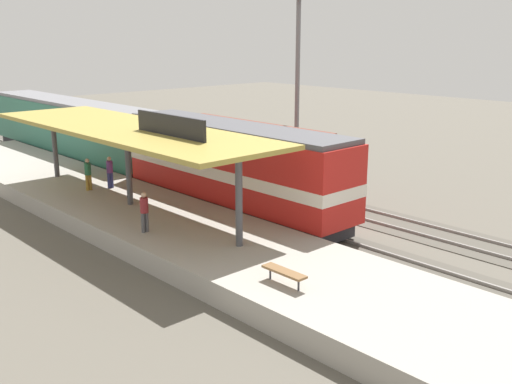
# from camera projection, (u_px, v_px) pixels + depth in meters

# --- Properties ---
(ground_plane) EXTENTS (120.00, 120.00, 0.00)m
(ground_plane) POSITION_uv_depth(u_px,v_px,m) (233.00, 197.00, 33.36)
(ground_plane) COLOR #5B564C
(track_near) EXTENTS (3.20, 110.00, 0.16)m
(track_near) POSITION_uv_depth(u_px,v_px,m) (205.00, 204.00, 32.04)
(track_near) COLOR #4E4941
(track_near) RESTS_ON ground
(track_far) EXTENTS (3.20, 110.00, 0.16)m
(track_far) POSITION_uv_depth(u_px,v_px,m) (266.00, 189.00, 35.07)
(track_far) COLOR #4E4941
(track_far) RESTS_ON ground
(platform) EXTENTS (6.00, 44.00, 0.90)m
(platform) POSITION_uv_depth(u_px,v_px,m) (131.00, 213.00, 28.90)
(platform) COLOR #9E998E
(platform) RESTS_ON ground
(station_canopy) EXTENTS (5.20, 18.00, 4.70)m
(station_canopy) POSITION_uv_depth(u_px,v_px,m) (127.00, 130.00, 27.78)
(station_canopy) COLOR #47474C
(station_canopy) RESTS_ON platform
(platform_bench) EXTENTS (0.44, 1.70, 0.50)m
(platform_bench) POSITION_uv_depth(u_px,v_px,m) (284.00, 272.00, 19.39)
(platform_bench) COLOR #333338
(platform_bench) RESTS_ON platform
(locomotive) EXTENTS (2.93, 14.43, 4.44)m
(locomotive) POSITION_uv_depth(u_px,v_px,m) (233.00, 167.00, 29.80)
(locomotive) COLOR #28282D
(locomotive) RESTS_ON track_near
(passenger_carriage_single) EXTENTS (2.90, 20.00, 4.24)m
(passenger_carriage_single) POSITION_uv_depth(u_px,v_px,m) (69.00, 129.00, 42.55)
(passenger_carriage_single) COLOR #28282D
(passenger_carriage_single) RESTS_ON track_near
(freight_car) EXTENTS (2.80, 12.00, 3.54)m
(freight_car) POSITION_uv_depth(u_px,v_px,m) (246.00, 153.00, 35.83)
(freight_car) COLOR #28282D
(freight_car) RESTS_ON track_far
(light_mast) EXTENTS (1.10, 1.10, 11.70)m
(light_mast) POSITION_uv_depth(u_px,v_px,m) (298.00, 43.00, 35.48)
(light_mast) COLOR slate
(light_mast) RESTS_ON ground
(person_waiting) EXTENTS (0.34, 0.34, 1.71)m
(person_waiting) POSITION_uv_depth(u_px,v_px,m) (144.00, 210.00, 24.49)
(person_waiting) COLOR #4C4C51
(person_waiting) RESTS_ON platform
(person_walking) EXTENTS (0.34, 0.34, 1.71)m
(person_walking) POSITION_uv_depth(u_px,v_px,m) (110.00, 171.00, 31.62)
(person_walking) COLOR navy
(person_walking) RESTS_ON platform
(person_boarding) EXTENTS (0.34, 0.34, 1.71)m
(person_boarding) POSITION_uv_depth(u_px,v_px,m) (88.00, 173.00, 31.14)
(person_boarding) COLOR olive
(person_boarding) RESTS_ON platform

